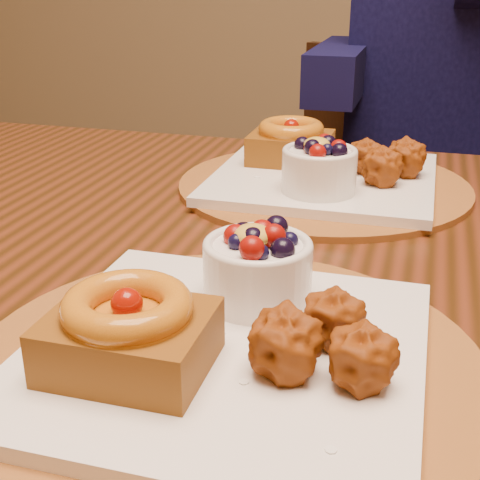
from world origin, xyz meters
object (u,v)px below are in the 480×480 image
object	(u,v)px
dining_table	(286,319)
chair_far	(356,236)
place_setting_far	(322,171)
place_setting_near	(224,336)

from	to	relation	value
dining_table	chair_far	world-z (taller)	chair_far
dining_table	place_setting_far	world-z (taller)	place_setting_far
dining_table	place_setting_near	bearing A→B (deg)	-90.70
place_setting_near	chair_far	bearing A→B (deg)	89.95
place_setting_near	chair_far	size ratio (longest dim) A/B	0.44
dining_table	chair_far	distance (m)	0.77
place_setting_near	dining_table	bearing A→B (deg)	89.30
place_setting_near	chair_far	world-z (taller)	chair_far
place_setting_far	chair_far	distance (m)	0.61
chair_far	place_setting_near	bearing A→B (deg)	-68.47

